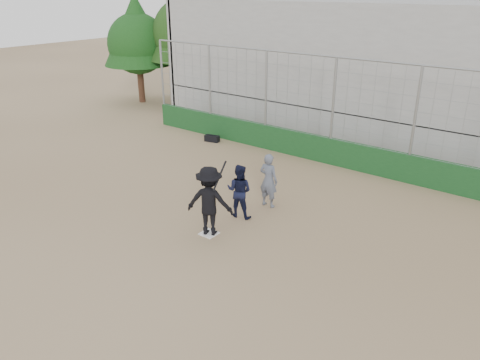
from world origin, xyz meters
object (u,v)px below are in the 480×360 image
Objects in this scene: catcher_crouched at (239,199)px; umpire at (268,183)px; batter_at_plate at (209,201)px; equipment_bag at (212,138)px.

catcher_crouched is 1.17m from umpire.
umpire is at bearing 83.63° from batter_at_plate.
catcher_crouched is at bearing 77.24° from umpire.
batter_at_plate is at bearing 83.86° from umpire.
batter_at_plate is 1.87× the size of catcher_crouched.
batter_at_plate is at bearing -90.45° from catcher_crouched.
batter_at_plate reaches higher than catcher_crouched.
equipment_bag is at bearing -34.11° from umpire.
catcher_crouched is 0.72× the size of umpire.
batter_at_plate reaches higher than equipment_bag.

